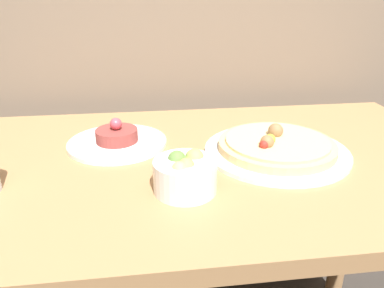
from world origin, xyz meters
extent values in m
cube|color=#AD7F51|center=(0.00, 0.35, 0.76)|extent=(1.25, 0.70, 0.03)
cylinder|color=#AD7F51|center=(-0.57, 0.64, 0.37)|extent=(0.06, 0.06, 0.74)
cylinder|color=#AD7F51|center=(0.57, 0.64, 0.37)|extent=(0.06, 0.06, 0.74)
cylinder|color=white|center=(0.17, 0.35, 0.78)|extent=(0.33, 0.33, 0.01)
cylinder|color=#E5C17F|center=(0.17, 0.35, 0.80)|extent=(0.27, 0.27, 0.02)
cylinder|color=beige|center=(0.17, 0.35, 0.81)|extent=(0.23, 0.23, 0.01)
sphere|color=gold|center=(0.15, 0.34, 0.82)|extent=(0.02, 0.02, 0.02)
sphere|color=#997047|center=(0.17, 0.38, 0.82)|extent=(0.03, 0.03, 0.03)
sphere|color=#997047|center=(0.13, 0.32, 0.82)|extent=(0.03, 0.03, 0.03)
sphere|color=#B22D23|center=(0.13, 0.31, 0.82)|extent=(0.02, 0.02, 0.02)
sphere|color=#B22D23|center=(0.18, 0.39, 0.82)|extent=(0.03, 0.03, 0.03)
cylinder|color=white|center=(-0.19, 0.45, 0.78)|extent=(0.24, 0.24, 0.01)
cylinder|color=#933D38|center=(-0.19, 0.45, 0.80)|extent=(0.10, 0.10, 0.03)
sphere|color=#DB4C5B|center=(-0.19, 0.45, 0.83)|extent=(0.03, 0.03, 0.03)
cube|color=white|center=(-0.11, 0.45, 0.79)|extent=(0.04, 0.02, 0.01)
cube|color=white|center=(-0.17, 0.53, 0.79)|extent=(0.03, 0.04, 0.01)
cube|color=white|center=(-0.26, 0.50, 0.79)|extent=(0.04, 0.04, 0.01)
cube|color=white|center=(-0.26, 0.40, 0.79)|extent=(0.04, 0.04, 0.01)
cube|color=white|center=(-0.17, 0.37, 0.79)|extent=(0.03, 0.04, 0.01)
cylinder|color=white|center=(-0.06, 0.21, 0.81)|extent=(0.12, 0.12, 0.06)
sphere|color=#A3B25B|center=(-0.04, 0.23, 0.83)|extent=(0.04, 0.04, 0.04)
sphere|color=#A3B25B|center=(-0.06, 0.20, 0.83)|extent=(0.03, 0.03, 0.03)
sphere|color=#B7BC70|center=(-0.07, 0.19, 0.83)|extent=(0.03, 0.03, 0.03)
sphere|color=#668E42|center=(-0.07, 0.23, 0.83)|extent=(0.04, 0.04, 0.04)
camera|label=1|loc=(-0.12, -0.40, 1.13)|focal=35.00mm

